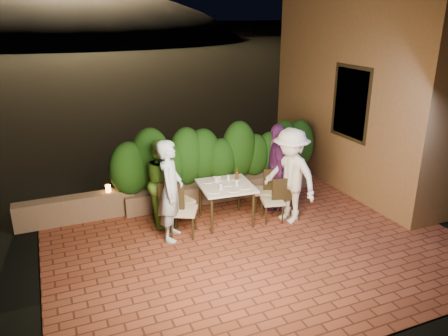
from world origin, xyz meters
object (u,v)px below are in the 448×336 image
chair_left_back (180,200)px  diner_white (290,176)px  chair_right_back (264,190)px  diner_purple (277,167)px  bowl (217,179)px  dining_table (226,203)px  beer_bottle (237,175)px  chair_right_front (273,200)px  diner_blue (170,191)px  parapet_lamp (108,188)px  chair_left_front (183,209)px  diner_green (163,182)px

chair_left_back → diner_white: bearing=-35.9°
chair_right_back → diner_purple: size_ratio=0.50×
chair_left_back → diner_purple: bearing=-18.3°
chair_right_back → diner_white: diner_white is taller
bowl → diner_purple: 1.25m
dining_table → beer_bottle: (0.23, 0.03, 0.52)m
chair_right_front → chair_right_back: 0.48m
chair_left_back → diner_blue: (-0.32, -0.50, 0.43)m
chair_right_back → diner_purple: (0.29, 0.05, 0.43)m
chair_left_back → dining_table: bearing=-35.4°
dining_table → bowl: size_ratio=5.06×
bowl → diner_blue: bearing=-154.9°
dining_table → chair_left_back: (-0.82, 0.29, 0.09)m
diner_blue → chair_left_back: bearing=-5.2°
diner_purple → beer_bottle: bearing=-56.4°
diner_blue → bowl: bearing=-38.0°
bowl → chair_right_front: (0.88, -0.60, -0.35)m
parapet_lamp → chair_right_front: bearing=-27.0°
bowl → chair_left_front: size_ratio=0.19×
chair_left_back → parapet_lamp: (-1.18, 0.84, 0.10)m
diner_blue → diner_green: bearing=22.7°
beer_bottle → diner_purple: bearing=10.4°
diner_white → diner_purple: size_ratio=1.04×
diner_blue → diner_white: size_ratio=0.99×
bowl → diner_purple: bearing=-3.6°
chair_right_back → chair_right_front: bearing=105.5°
chair_left_back → diner_green: 0.46m
dining_table → diner_green: size_ratio=0.59×
beer_bottle → chair_right_front: beer_bottle is taller
chair_left_front → diner_white: size_ratio=0.54×
dining_table → diner_white: bearing=-20.3°
bowl → chair_left_back: 0.82m
chair_left_back → diner_white: (1.94, -0.70, 0.44)m
parapet_lamp → chair_left_front: bearing=-50.4°
chair_right_front → diner_green: size_ratio=0.52×
bowl → diner_purple: (1.25, -0.08, 0.10)m
dining_table → diner_blue: size_ratio=0.54×
parapet_lamp → chair_left_back: bearing=-35.3°
diner_blue → parapet_lamp: size_ratio=12.86×
diner_purple → chair_left_front: bearing=-55.9°
dining_table → chair_left_front: 0.93m
chair_right_back → parapet_lamp: size_ratio=6.31×
diner_blue → parapet_lamp: (-0.87, 1.34, -0.33)m
chair_left_front → diner_purple: 2.17m
diner_green → chair_right_front: bearing=-104.6°
diner_blue → chair_right_back: bearing=-52.5°
diner_blue → diner_purple: diner_blue is taller
parapet_lamp → diner_green: bearing=-38.0°
dining_table → parapet_lamp: dining_table is taller
chair_right_front → parapet_lamp: chair_right_front is taller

